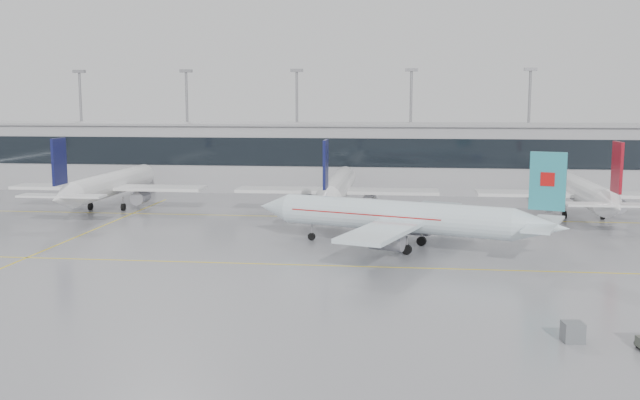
# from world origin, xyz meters

# --- Properties ---
(ground) EXTENTS (320.00, 320.00, 0.00)m
(ground) POSITION_xyz_m (0.00, 0.00, 0.00)
(ground) COLOR gray
(ground) RESTS_ON ground
(taxi_line_main) EXTENTS (120.00, 0.25, 0.01)m
(taxi_line_main) POSITION_xyz_m (0.00, 0.00, 0.01)
(taxi_line_main) COLOR yellow
(taxi_line_main) RESTS_ON ground
(taxi_line_north) EXTENTS (120.00, 0.25, 0.01)m
(taxi_line_north) POSITION_xyz_m (0.00, 30.00, 0.01)
(taxi_line_north) COLOR yellow
(taxi_line_north) RESTS_ON ground
(taxi_line_cross) EXTENTS (0.25, 60.00, 0.01)m
(taxi_line_cross) POSITION_xyz_m (-30.00, 15.00, 0.01)
(taxi_line_cross) COLOR yellow
(taxi_line_cross) RESTS_ON ground
(terminal) EXTENTS (180.00, 15.00, 12.00)m
(terminal) POSITION_xyz_m (0.00, 62.00, 6.00)
(terminal) COLOR #959598
(terminal) RESTS_ON ground
(terminal_glass) EXTENTS (180.00, 0.20, 5.00)m
(terminal_glass) POSITION_xyz_m (0.00, 54.45, 7.50)
(terminal_glass) COLOR black
(terminal_glass) RESTS_ON ground
(terminal_roof) EXTENTS (182.00, 16.00, 0.40)m
(terminal_roof) POSITION_xyz_m (0.00, 62.00, 12.20)
(terminal_roof) COLOR gray
(terminal_roof) RESTS_ON ground
(light_masts) EXTENTS (156.40, 1.00, 22.60)m
(light_masts) POSITION_xyz_m (0.00, 68.00, 13.34)
(light_masts) COLOR gray
(light_masts) RESTS_ON ground
(air_canada_jet) EXTENTS (35.48, 28.89, 11.41)m
(air_canada_jet) POSITION_xyz_m (9.84, 9.02, 3.62)
(air_canada_jet) COLOR silver
(air_canada_jet) RESTS_ON ground
(parked_jet_b) EXTENTS (29.64, 36.96, 11.72)m
(parked_jet_b) POSITION_xyz_m (-35.00, 33.69, 3.71)
(parked_jet_b) COLOR silver
(parked_jet_b) RESTS_ON ground
(parked_jet_c) EXTENTS (29.64, 36.96, 11.72)m
(parked_jet_c) POSITION_xyz_m (-0.00, 33.69, 3.71)
(parked_jet_c) COLOR silver
(parked_jet_c) RESTS_ON ground
(parked_jet_d) EXTENTS (29.64, 36.96, 11.72)m
(parked_jet_d) POSITION_xyz_m (35.00, 33.69, 3.71)
(parked_jet_d) COLOR silver
(parked_jet_d) RESTS_ON ground
(gse_unit) EXTENTS (1.54, 1.45, 1.40)m
(gse_unit) POSITION_xyz_m (21.40, -20.87, 0.70)
(gse_unit) COLOR slate
(gse_unit) RESTS_ON ground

